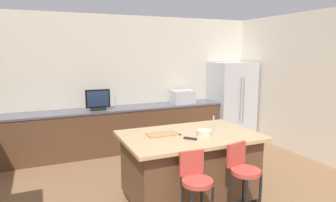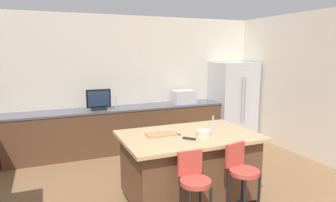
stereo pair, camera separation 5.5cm
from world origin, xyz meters
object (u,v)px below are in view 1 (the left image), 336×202
at_px(kitchen_island, 189,167).
at_px(microwave, 182,97).
at_px(fruit_bowl, 204,133).
at_px(tv_monitor, 98,101).
at_px(cell_phone, 177,134).
at_px(cutting_board, 162,134).
at_px(bar_stool_left, 196,187).
at_px(bar_stool_right, 243,178).
at_px(refrigerator, 232,100).
at_px(tv_remote, 190,138).

bearing_deg(kitchen_island, microwave, 66.02).
relative_size(kitchen_island, fruit_bowl, 8.86).
bearing_deg(tv_monitor, cell_phone, -74.76).
height_order(cell_phone, cutting_board, cutting_board).
height_order(bar_stool_left, bar_stool_right, bar_stool_right).
bearing_deg(bar_stool_right, cell_phone, 105.35).
bearing_deg(kitchen_island, cell_phone, 153.98).
xyz_separation_m(refrigerator, cutting_board, (-2.68, -2.22, 0.05)).
relative_size(refrigerator, fruit_bowl, 8.74).
height_order(bar_stool_left, tv_remote, tv_remote).
distance_m(bar_stool_left, cutting_board, 0.94).
xyz_separation_m(microwave, cutting_board, (-1.42, -2.29, -0.10)).
bearing_deg(tv_monitor, kitchen_island, -71.72).
bearing_deg(tv_remote, bar_stool_right, -97.00).
relative_size(bar_stool_left, fruit_bowl, 4.63).
xyz_separation_m(fruit_bowl, cutting_board, (-0.49, 0.26, -0.03)).
height_order(refrigerator, tv_monitor, refrigerator).
bearing_deg(cutting_board, tv_monitor, 100.86).
height_order(fruit_bowl, tv_remote, fruit_bowl).
xyz_separation_m(kitchen_island, tv_monitor, (-0.78, 2.36, 0.61)).
distance_m(bar_stool_left, fruit_bowl, 0.85).
distance_m(tv_monitor, bar_stool_left, 3.18).
bearing_deg(microwave, bar_stool_right, -103.67).
distance_m(kitchen_island, bar_stool_right, 0.84).
distance_m(refrigerator, tv_monitor, 3.12).
distance_m(microwave, cell_phone, 2.64).
xyz_separation_m(refrigerator, fruit_bowl, (-2.19, -2.49, 0.08)).
bearing_deg(tv_remote, fruit_bowl, -26.42).
distance_m(bar_stool_right, fruit_bowl, 0.76).
bearing_deg(cell_phone, bar_stool_right, -68.21).
xyz_separation_m(microwave, bar_stool_right, (-0.78, -3.19, -0.46)).
relative_size(bar_stool_right, fruit_bowl, 4.78).
bearing_deg(cutting_board, bar_stool_right, -54.37).
xyz_separation_m(tv_monitor, fruit_bowl, (0.92, -2.50, -0.11)).
relative_size(kitchen_island, bar_stool_right, 1.85).
xyz_separation_m(bar_stool_right, cell_phone, (-0.45, 0.86, 0.35)).
distance_m(kitchen_island, tv_remote, 0.52).
distance_m(tv_remote, cutting_board, 0.41).
distance_m(microwave, cutting_board, 2.70).
relative_size(refrigerator, tv_monitor, 3.79).
xyz_separation_m(bar_stool_left, fruit_bowl, (0.45, 0.60, 0.41)).
distance_m(kitchen_island, tv_monitor, 2.55).
bearing_deg(tv_remote, refrigerator, 4.72).
bearing_deg(bar_stool_right, bar_stool_left, 164.11).
bearing_deg(microwave, kitchen_island, -113.98).
bearing_deg(fruit_bowl, tv_monitor, 110.18).
bearing_deg(cutting_board, microwave, 58.20).
xyz_separation_m(kitchen_island, fruit_bowl, (0.14, -0.14, 0.49)).
relative_size(bar_stool_right, tv_remote, 5.72).
height_order(kitchen_island, bar_stool_right, bar_stool_right).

